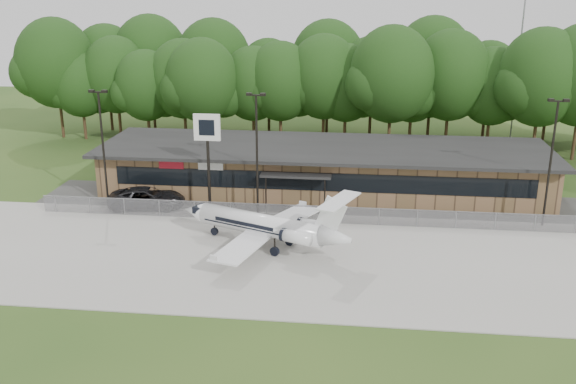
# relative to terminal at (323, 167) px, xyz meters

# --- Properties ---
(ground) EXTENTS (160.00, 160.00, 0.00)m
(ground) POSITION_rel_terminal_xyz_m (0.00, -23.94, -2.18)
(ground) COLOR #284819
(ground) RESTS_ON ground
(apron) EXTENTS (64.00, 18.00, 0.08)m
(apron) POSITION_rel_terminal_xyz_m (0.00, -15.94, -2.14)
(apron) COLOR #9E9B93
(apron) RESTS_ON ground
(parking_lot) EXTENTS (50.00, 9.00, 0.06)m
(parking_lot) POSITION_rel_terminal_xyz_m (0.00, -4.44, -2.15)
(parking_lot) COLOR #383835
(parking_lot) RESTS_ON ground
(terminal) EXTENTS (41.00, 11.65, 4.30)m
(terminal) POSITION_rel_terminal_xyz_m (0.00, 0.00, 0.00)
(terminal) COLOR brown
(terminal) RESTS_ON ground
(fence) EXTENTS (46.00, 0.04, 1.52)m
(fence) POSITION_rel_terminal_xyz_m (0.00, -8.94, -1.40)
(fence) COLOR gray
(fence) RESTS_ON ground
(treeline) EXTENTS (72.00, 12.00, 15.00)m
(treeline) POSITION_rel_terminal_xyz_m (0.00, 18.06, 5.32)
(treeline) COLOR #153611
(treeline) RESTS_ON ground
(radio_mast) EXTENTS (0.20, 0.20, 25.00)m
(radio_mast) POSITION_rel_terminal_xyz_m (22.00, 24.06, 10.32)
(radio_mast) COLOR gray
(radio_mast) RESTS_ON ground
(light_pole_left) EXTENTS (1.55, 0.30, 10.23)m
(light_pole_left) POSITION_rel_terminal_xyz_m (-18.00, -7.44, 3.80)
(light_pole_left) COLOR black
(light_pole_left) RESTS_ON ground
(light_pole_mid) EXTENTS (1.55, 0.30, 10.23)m
(light_pole_mid) POSITION_rel_terminal_xyz_m (-5.00, -7.44, 3.80)
(light_pole_mid) COLOR black
(light_pole_mid) RESTS_ON ground
(light_pole_right) EXTENTS (1.55, 0.30, 10.23)m
(light_pole_right) POSITION_rel_terminal_xyz_m (18.00, -7.44, 3.80)
(light_pole_right) COLOR black
(light_pole_right) RESTS_ON ground
(business_jet) EXTENTS (13.90, 12.41, 4.77)m
(business_jet) POSITION_rel_terminal_xyz_m (-3.18, -14.41, -0.47)
(business_jet) COLOR white
(business_jet) RESTS_ON ground
(suv) EXTENTS (6.81, 3.84, 1.79)m
(suv) POSITION_rel_terminal_xyz_m (-14.73, -6.88, -1.28)
(suv) COLOR #2D2D30
(suv) RESTS_ON ground
(pole_sign) EXTENTS (2.20, 0.29, 8.39)m
(pole_sign) POSITION_rel_terminal_xyz_m (-9.14, -7.14, 4.24)
(pole_sign) COLOR black
(pole_sign) RESTS_ON ground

